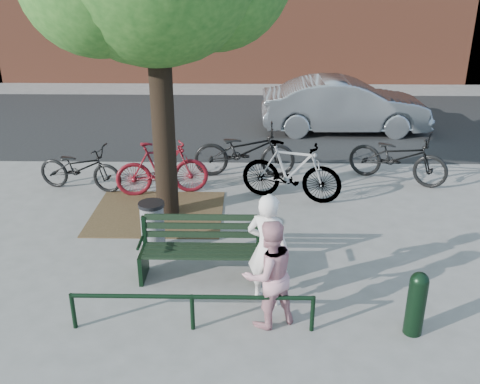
{
  "coord_description": "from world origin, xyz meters",
  "views": [
    {
      "loc": [
        0.7,
        -6.74,
        4.25
      ],
      "look_at": [
        0.55,
        1.0,
        0.96
      ],
      "focal_mm": 40.0,
      "sensor_mm": 36.0,
      "label": 1
    }
  ],
  "objects_px": {
    "park_bench": "(201,247)",
    "litter_bin": "(153,227)",
    "bollard": "(417,301)",
    "parked_car": "(345,105)",
    "bicycle_c": "(244,151)",
    "person_right": "(269,274)",
    "person_left": "(268,249)"
  },
  "relations": [
    {
      "from": "person_right",
      "to": "parked_car",
      "type": "xyz_separation_m",
      "value": [
        2.33,
        8.64,
        0.01
      ]
    },
    {
      "from": "person_left",
      "to": "litter_bin",
      "type": "distance_m",
      "value": 2.27
    },
    {
      "from": "person_left",
      "to": "bicycle_c",
      "type": "relative_size",
      "value": 0.73
    },
    {
      "from": "park_bench",
      "to": "person_left",
      "type": "height_order",
      "value": "person_left"
    },
    {
      "from": "park_bench",
      "to": "litter_bin",
      "type": "height_order",
      "value": "park_bench"
    },
    {
      "from": "litter_bin",
      "to": "parked_car",
      "type": "distance_m",
      "value": 7.93
    },
    {
      "from": "bollard",
      "to": "person_left",
      "type": "bearing_deg",
      "value": 159.68
    },
    {
      "from": "bicycle_c",
      "to": "bollard",
      "type": "bearing_deg",
      "value": -157.4
    },
    {
      "from": "bollard",
      "to": "parked_car",
      "type": "distance_m",
      "value": 8.83
    },
    {
      "from": "park_bench",
      "to": "bicycle_c",
      "type": "distance_m",
      "value": 4.13
    },
    {
      "from": "bollard",
      "to": "litter_bin",
      "type": "bearing_deg",
      "value": 150.49
    },
    {
      "from": "person_right",
      "to": "bicycle_c",
      "type": "distance_m",
      "value": 5.23
    },
    {
      "from": "person_right",
      "to": "person_left",
      "type": "bearing_deg",
      "value": -115.99
    },
    {
      "from": "person_right",
      "to": "parked_car",
      "type": "relative_size",
      "value": 0.32
    },
    {
      "from": "park_bench",
      "to": "person_left",
      "type": "relative_size",
      "value": 1.1
    },
    {
      "from": "person_left",
      "to": "bollard",
      "type": "bearing_deg",
      "value": -177.41
    },
    {
      "from": "person_right",
      "to": "parked_car",
      "type": "height_order",
      "value": "parked_car"
    },
    {
      "from": "park_bench",
      "to": "bicycle_c",
      "type": "bearing_deg",
      "value": 81.79
    },
    {
      "from": "litter_bin",
      "to": "person_right",
      "type": "bearing_deg",
      "value": -46.32
    },
    {
      "from": "bicycle_c",
      "to": "park_bench",
      "type": "bearing_deg",
      "value": 172.47
    },
    {
      "from": "bollard",
      "to": "bicycle_c",
      "type": "xyz_separation_m",
      "value": [
        -2.17,
        5.39,
        0.11
      ]
    },
    {
      "from": "person_right",
      "to": "litter_bin",
      "type": "height_order",
      "value": "person_right"
    },
    {
      "from": "bollard",
      "to": "person_right",
      "type": "bearing_deg",
      "value": 174.7
    },
    {
      "from": "person_left",
      "to": "bollard",
      "type": "height_order",
      "value": "person_left"
    },
    {
      "from": "bicycle_c",
      "to": "parked_car",
      "type": "xyz_separation_m",
      "value": [
        2.68,
        3.42,
        0.17
      ]
    },
    {
      "from": "bollard",
      "to": "parked_car",
      "type": "xyz_separation_m",
      "value": [
        0.52,
        8.81,
        0.27
      ]
    },
    {
      "from": "park_bench",
      "to": "bicycle_c",
      "type": "relative_size",
      "value": 0.8
    },
    {
      "from": "person_left",
      "to": "bicycle_c",
      "type": "distance_m",
      "value": 4.74
    },
    {
      "from": "person_left",
      "to": "litter_bin",
      "type": "bearing_deg",
      "value": -14.5
    },
    {
      "from": "litter_bin",
      "to": "bollard",
      "type": "bearing_deg",
      "value": -29.51
    },
    {
      "from": "bollard",
      "to": "litter_bin",
      "type": "xyz_separation_m",
      "value": [
        -3.59,
        2.03,
        -0.04
      ]
    },
    {
      "from": "parked_car",
      "to": "person_left",
      "type": "bearing_deg",
      "value": 163.39
    }
  ]
}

